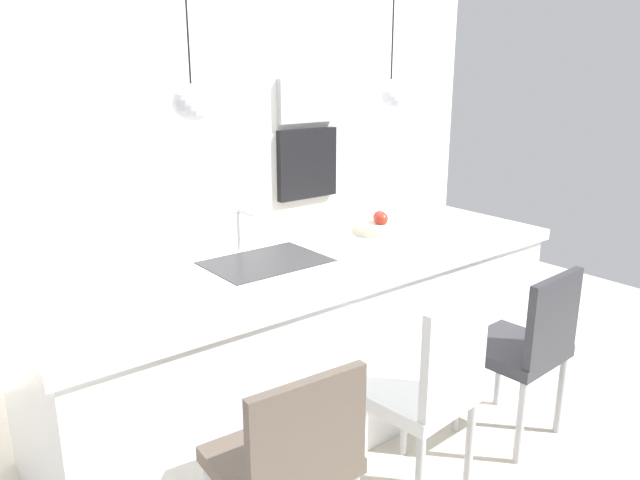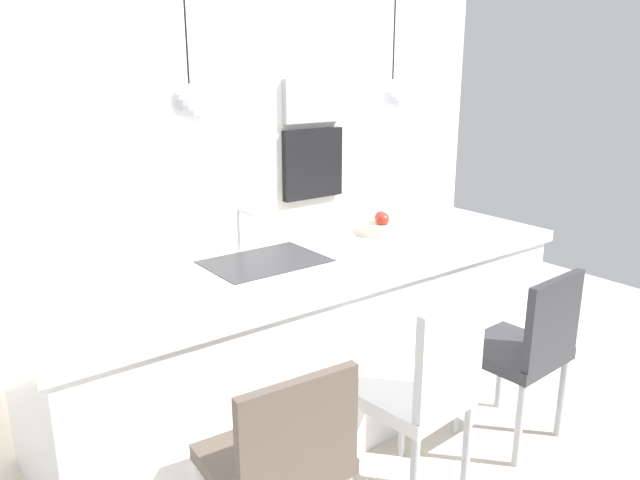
{
  "view_description": "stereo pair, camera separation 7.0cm",
  "coord_description": "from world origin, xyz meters",
  "px_view_note": "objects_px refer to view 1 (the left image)",
  "views": [
    {
      "loc": [
        -1.75,
        -2.33,
        1.81
      ],
      "look_at": [
        0.1,
        0.0,
        0.94
      ],
      "focal_mm": 34.23,
      "sensor_mm": 36.0,
      "label": 1
    },
    {
      "loc": [
        -1.7,
        -2.38,
        1.81
      ],
      "look_at": [
        0.1,
        0.0,
        0.94
      ],
      "focal_mm": 34.23,
      "sensor_mm": 36.0,
      "label": 2
    }
  ],
  "objects_px": {
    "microwave": "(306,100)",
    "chair_far": "(525,344)",
    "oven": "(307,164)",
    "fruit_bowl": "(378,225)",
    "chair_near": "(289,458)",
    "chair_middle": "(427,387)"
  },
  "relations": [
    {
      "from": "oven",
      "to": "fruit_bowl",
      "type": "bearing_deg",
      "value": -113.24
    },
    {
      "from": "fruit_bowl",
      "to": "oven",
      "type": "xyz_separation_m",
      "value": [
        0.65,
        1.52,
        0.09
      ]
    },
    {
      "from": "microwave",
      "to": "chair_far",
      "type": "xyz_separation_m",
      "value": [
        -0.53,
        -2.43,
        -1.02
      ]
    },
    {
      "from": "chair_middle",
      "to": "chair_far",
      "type": "relative_size",
      "value": 1.06
    },
    {
      "from": "microwave",
      "to": "oven",
      "type": "xyz_separation_m",
      "value": [
        0.0,
        0.0,
        -0.5
      ]
    },
    {
      "from": "microwave",
      "to": "chair_middle",
      "type": "xyz_separation_m",
      "value": [
        -1.23,
        -2.44,
        -1.0
      ]
    },
    {
      "from": "chair_middle",
      "to": "chair_far",
      "type": "xyz_separation_m",
      "value": [
        0.7,
        0.0,
        -0.02
      ]
    },
    {
      "from": "oven",
      "to": "chair_near",
      "type": "relative_size",
      "value": 0.66
    },
    {
      "from": "chair_near",
      "to": "chair_middle",
      "type": "distance_m",
      "value": 0.7
    },
    {
      "from": "fruit_bowl",
      "to": "chair_middle",
      "type": "distance_m",
      "value": 1.15
    },
    {
      "from": "microwave",
      "to": "chair_near",
      "type": "xyz_separation_m",
      "value": [
        -1.93,
        -2.43,
        -1.03
      ]
    },
    {
      "from": "fruit_bowl",
      "to": "chair_near",
      "type": "xyz_separation_m",
      "value": [
        -1.27,
        -0.91,
        -0.43
      ]
    },
    {
      "from": "oven",
      "to": "chair_middle",
      "type": "relative_size",
      "value": 0.6
    },
    {
      "from": "chair_far",
      "to": "fruit_bowl",
      "type": "bearing_deg",
      "value": 97.87
    },
    {
      "from": "chair_near",
      "to": "microwave",
      "type": "bearing_deg",
      "value": 51.58
    },
    {
      "from": "fruit_bowl",
      "to": "chair_middle",
      "type": "bearing_deg",
      "value": -122.35
    },
    {
      "from": "chair_near",
      "to": "chair_middle",
      "type": "height_order",
      "value": "chair_middle"
    },
    {
      "from": "oven",
      "to": "chair_near",
      "type": "xyz_separation_m",
      "value": [
        -1.93,
        -2.43,
        -0.53
      ]
    },
    {
      "from": "fruit_bowl",
      "to": "chair_near",
      "type": "height_order",
      "value": "fruit_bowl"
    },
    {
      "from": "oven",
      "to": "chair_far",
      "type": "xyz_separation_m",
      "value": [
        -0.53,
        -2.43,
        -0.52
      ]
    },
    {
      "from": "fruit_bowl",
      "to": "chair_far",
      "type": "bearing_deg",
      "value": -82.13
    },
    {
      "from": "oven",
      "to": "chair_middle",
      "type": "xyz_separation_m",
      "value": [
        -1.23,
        -2.44,
        -0.5
      ]
    }
  ]
}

